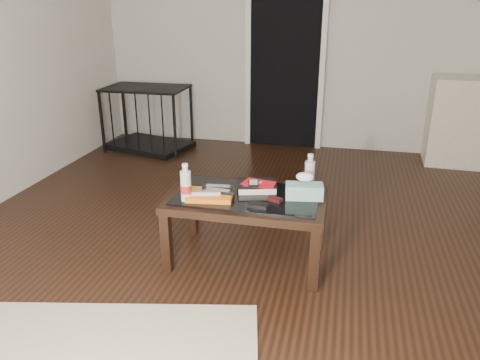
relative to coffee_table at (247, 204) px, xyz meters
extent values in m
plane|color=black|center=(0.26, 0.21, -0.40)|extent=(5.00, 5.00, 0.00)
plane|color=beige|center=(0.26, 2.71, 0.95)|extent=(5.00, 0.00, 5.00)
plane|color=beige|center=(0.26, -2.29, 0.95)|extent=(5.00, 0.00, 5.00)
cube|color=black|center=(-0.14, 2.68, 0.60)|extent=(0.80, 0.05, 2.00)
cube|color=silver|center=(-0.56, 2.65, 0.60)|extent=(0.06, 0.04, 2.04)
cube|color=silver|center=(0.28, 2.65, 0.60)|extent=(0.06, 0.04, 2.04)
cube|color=black|center=(-0.46, -0.26, -0.20)|extent=(0.06, 0.06, 0.40)
cube|color=black|center=(0.46, -0.26, -0.20)|extent=(0.06, 0.06, 0.40)
cube|color=black|center=(-0.46, 0.26, -0.20)|extent=(0.06, 0.06, 0.40)
cube|color=black|center=(0.46, 0.26, -0.20)|extent=(0.06, 0.06, 0.40)
cube|color=black|center=(0.00, 0.00, 0.03)|extent=(1.00, 0.60, 0.05)
cube|color=black|center=(0.00, 0.00, 0.06)|extent=(0.90, 0.50, 0.01)
cube|color=black|center=(-1.64, 2.21, -0.37)|extent=(1.02, 0.81, 0.06)
cube|color=black|center=(-1.64, 2.21, 0.30)|extent=(1.02, 0.81, 0.02)
cube|color=black|center=(-2.07, 1.93, -0.05)|extent=(0.03, 0.03, 0.70)
cube|color=black|center=(-1.21, 1.93, -0.05)|extent=(0.03, 0.03, 0.70)
cube|color=black|center=(-2.07, 2.49, -0.05)|extent=(0.03, 0.03, 0.70)
cube|color=black|center=(-1.21, 2.49, -0.05)|extent=(0.03, 0.03, 0.70)
cube|color=orange|center=(-0.22, -0.09, 0.08)|extent=(0.31, 0.24, 0.03)
cube|color=silver|center=(-0.25, -0.12, 0.11)|extent=(0.21, 0.10, 0.02)
cube|color=black|center=(-0.17, -0.07, 0.11)|extent=(0.20, 0.07, 0.02)
cube|color=black|center=(-0.19, -0.01, 0.11)|extent=(0.20, 0.07, 0.02)
cube|color=black|center=(0.04, 0.10, 0.09)|extent=(0.29, 0.26, 0.05)
cube|color=red|center=(0.05, 0.10, 0.11)|extent=(0.21, 0.17, 0.01)
cube|color=black|center=(0.03, 0.06, 0.12)|extent=(0.08, 0.11, 0.02)
cube|color=black|center=(0.19, -0.06, 0.08)|extent=(0.10, 0.08, 0.02)
cube|color=black|center=(0.10, -0.16, 0.07)|extent=(0.13, 0.08, 0.02)
cylinder|color=silver|center=(-0.35, -0.17, 0.18)|extent=(0.08, 0.08, 0.24)
cylinder|color=#B6BBC1|center=(0.37, 0.19, 0.18)|extent=(0.07, 0.07, 0.24)
cube|color=teal|center=(0.36, 0.03, 0.11)|extent=(0.25, 0.15, 0.09)
camera|label=1|loc=(0.57, -2.68, 1.22)|focal=35.00mm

